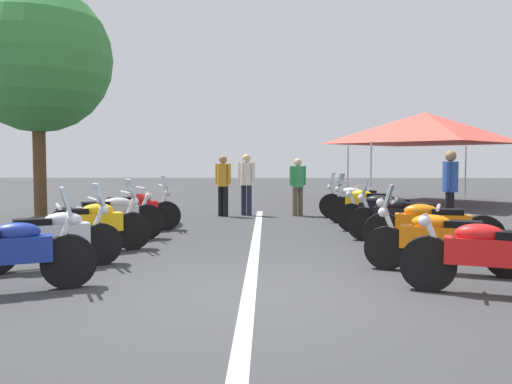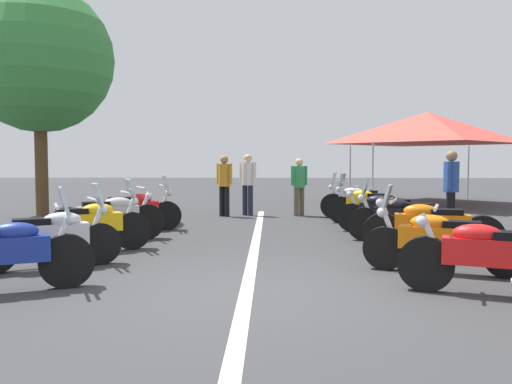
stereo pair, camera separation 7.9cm
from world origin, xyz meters
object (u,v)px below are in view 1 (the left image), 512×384
motorcycle_right_row_2 (431,226)px  bystander_1 (223,181)px  motorcycle_right_row_1 (442,240)px  motorcycle_left_row_0 (3,253)px  motorcycle_right_row_6 (357,201)px  motorcycle_right_row_5 (367,205)px  motorcycle_left_row_1 (52,237)px  event_tent (425,128)px  bystander_3 (450,184)px  motorcycle_left_row_2 (89,225)px  bystander_0 (298,182)px  motorcycle_right_row_3 (403,217)px  motorcycle_left_row_4 (132,210)px  motorcycle_left_row_3 (109,217)px  roadside_tree_1 (37,59)px  motorcycle_right_row_4 (386,212)px  bystander_2 (246,180)px  motorcycle_right_row_0 (494,256)px

motorcycle_right_row_2 → bystander_1: (5.80, 3.81, 0.50)m
motorcycle_right_row_1 → motorcycle_right_row_2: (1.35, -0.27, 0.01)m
motorcycle_left_row_0 → motorcycle_right_row_6: (7.88, -5.36, -0.00)m
motorcycle_right_row_5 → motorcycle_left_row_1: bearing=67.8°
motorcycle_right_row_2 → event_tent: 10.83m
motorcycle_left_row_1 → motorcycle_left_row_0: bearing=-119.6°
motorcycle_right_row_1 → motorcycle_right_row_6: (6.66, 0.01, 0.01)m
motorcycle_left_row_1 → bystander_3: size_ratio=1.05×
motorcycle_left_row_2 → motorcycle_left_row_0: bearing=-120.3°
motorcycle_right_row_1 → bystander_0: bearing=-59.2°
motorcycle_right_row_3 → motorcycle_right_row_5: (2.68, 0.16, 0.00)m
motorcycle_left_row_2 → motorcycle_left_row_4: size_ratio=0.93×
motorcycle_left_row_2 → motorcycle_left_row_3: size_ratio=0.99×
bystander_1 → bystander_3: bystander_3 is taller
motorcycle_left_row_0 → roadside_tree_1: 8.88m
motorcycle_left_row_1 → roadside_tree_1: (6.22, 2.85, 3.64)m
motorcycle_left_row_4 → bystander_3: bystander_3 is taller
motorcycle_left_row_0 → motorcycle_right_row_3: motorcycle_left_row_0 is taller
motorcycle_left_row_1 → roadside_tree_1: 7.75m
motorcycle_right_row_3 → motorcycle_right_row_4: motorcycle_right_row_3 is taller
motorcycle_right_row_3 → bystander_3: (1.40, -1.34, 0.55)m
bystander_1 → motorcycle_left_row_2: bearing=18.7°
motorcycle_right_row_2 → event_tent: event_tent is taller
motorcycle_right_row_3 → bystander_2: 5.67m
motorcycle_right_row_4 → bystander_2: bearing=-29.4°
motorcycle_right_row_5 → bystander_1: bystander_1 is taller
motorcycle_left_row_2 → bystander_1: bearing=44.3°
event_tent → motorcycle_right_row_6: bearing=147.1°
motorcycle_left_row_3 → bystander_0: bystander_0 is taller
motorcycle_left_row_2 → motorcycle_right_row_3: size_ratio=0.93×
motorcycle_left_row_1 → bystander_3: (3.96, -6.87, 0.56)m
event_tent → bystander_0: bearing=131.9°
motorcycle_left_row_0 → bystander_2: bystander_2 is taller
motorcycle_left_row_1 → bystander_1: (7.00, -1.81, 0.51)m
motorcycle_right_row_6 → bystander_3: bystander_3 is taller
motorcycle_left_row_4 → roadside_tree_1: roadside_tree_1 is taller
motorcycle_right_row_0 → bystander_3: 5.52m
motorcycle_right_row_6 → event_tent: event_tent is taller
motorcycle_right_row_2 → roadside_tree_1: size_ratio=0.36×
motorcycle_right_row_2 → motorcycle_right_row_5: motorcycle_right_row_5 is taller
motorcycle_left_row_1 → motorcycle_left_row_3: bearing=59.6°
motorcycle_left_row_3 → roadside_tree_1: 5.94m
motorcycle_right_row_2 → bystander_1: 6.96m
motorcycle_right_row_6 → bystander_3: size_ratio=1.16×
motorcycle_right_row_4 → motorcycle_right_row_0: bearing=110.0°
motorcycle_right_row_1 → motorcycle_right_row_5: (5.41, -0.02, 0.01)m
motorcycle_left_row_3 → motorcycle_right_row_3: bearing=-26.7°
motorcycle_left_row_0 → motorcycle_right_row_0: (0.01, -5.54, -0.01)m
motorcycle_left_row_4 → event_tent: (7.48, -8.41, 2.18)m
motorcycle_left_row_0 → motorcycle_left_row_1: (1.37, -0.00, -0.01)m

